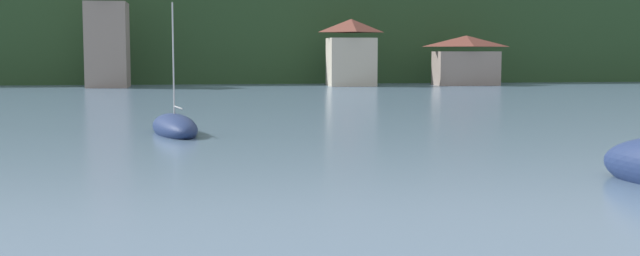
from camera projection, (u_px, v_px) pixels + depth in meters
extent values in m
cube|color=#264223|center=(223.00, 34.00, 115.79)|extent=(352.00, 62.25, 12.24)
ellipsoid|color=#264223|center=(337.00, 48.00, 134.16)|extent=(246.40, 43.58, 30.97)
cube|color=gray|center=(107.00, 45.00, 77.88)|extent=(3.96, 4.50, 8.37)
cube|color=#BCB29E|center=(351.00, 62.00, 81.32)|extent=(4.71, 3.91, 4.92)
pyramid|color=brown|center=(351.00, 26.00, 80.96)|extent=(4.94, 4.11, 1.37)
cube|color=gray|center=(466.00, 68.00, 82.89)|extent=(6.52, 3.34, 3.55)
pyramid|color=brown|center=(466.00, 41.00, 82.61)|extent=(6.85, 3.51, 1.17)
ellipsoid|color=navy|center=(175.00, 128.00, 33.26)|extent=(2.75, 5.49, 1.17)
cylinder|color=#B7B7BC|center=(173.00, 62.00, 32.99)|extent=(0.06, 0.06, 4.93)
cylinder|color=#ADADB2|center=(178.00, 107.00, 32.36)|extent=(0.43, 1.71, 0.06)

